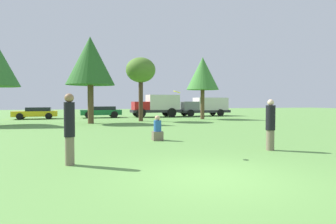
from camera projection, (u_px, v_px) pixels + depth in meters
The scene contains 12 objects.
ground_plane at pixel (214, 177), 6.56m from camera, with size 120.00×120.00×0.00m, color #5B8E42.
person_thrower at pixel (69, 128), 7.77m from camera, with size 0.28×0.28×1.93m.
person_catcher at pixel (270, 124), 10.16m from camera, with size 0.32×0.32×1.79m.
frisbee at pixel (177, 92), 9.12m from camera, with size 0.23×0.23×0.10m.
bystander_sitting at pixel (158, 130), 12.77m from camera, with size 0.45×0.37×1.10m.
tree_1 at pixel (90, 61), 22.41m from camera, with size 3.74×3.74×6.74m.
tree_2 at pixel (141, 71), 25.10m from camera, with size 2.57×2.57×5.53m.
tree_3 at pixel (203, 74), 28.06m from camera, with size 3.15×3.15×6.01m.
parked_car_yellow at pixel (36, 113), 28.42m from camera, with size 4.12×2.08×1.14m.
parked_car_green at pixel (102, 111), 30.66m from camera, with size 4.25×1.98×1.20m.
delivery_truck_red at pixel (158, 105), 32.30m from camera, with size 5.60×2.33×2.45m.
delivery_truck_grey at pixel (205, 106), 34.45m from camera, with size 6.17×2.34×2.17m.
Camera 1 is at (-2.94, -5.89, 1.72)m, focal length 30.99 mm.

